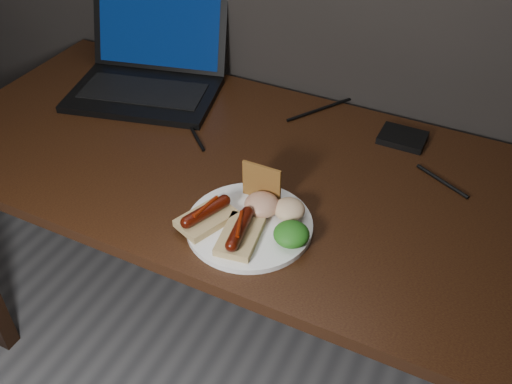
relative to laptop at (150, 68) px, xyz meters
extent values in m
cube|color=#361F0D|center=(0.34, -0.20, -0.07)|extent=(1.40, 0.70, 0.03)
cube|color=#361F0D|center=(-0.31, 0.10, -0.44)|extent=(0.05, 0.05, 0.72)
cube|color=#361F0D|center=(0.99, 0.10, -0.44)|extent=(0.05, 0.05, 0.72)
cube|color=black|center=(0.01, -0.06, -0.05)|extent=(0.43, 0.33, 0.02)
cube|color=black|center=(0.01, -0.06, -0.03)|extent=(0.35, 0.21, 0.00)
cube|color=black|center=(-0.03, 0.10, 0.08)|extent=(0.39, 0.18, 0.23)
cube|color=navy|center=(-0.03, 0.10, 0.08)|extent=(0.35, 0.16, 0.20)
cube|color=black|center=(0.69, 0.05, -0.05)|extent=(0.11, 0.08, 0.02)
cylinder|color=black|center=(0.22, -0.14, -0.05)|extent=(0.14, 0.13, 0.01)
cylinder|color=black|center=(0.47, 0.09, -0.05)|extent=(0.12, 0.19, 0.01)
cylinder|color=black|center=(0.81, -0.07, -0.05)|extent=(0.13, 0.07, 0.01)
cylinder|color=black|center=(-0.17, -0.08, -0.05)|extent=(0.02, 0.20, 0.01)
cylinder|color=white|center=(0.50, -0.39, -0.05)|extent=(0.33, 0.33, 0.01)
cube|color=#D2B77B|center=(0.42, -0.42, -0.03)|extent=(0.11, 0.13, 0.02)
cylinder|color=#4F1305|center=(0.42, -0.42, -0.01)|extent=(0.06, 0.10, 0.02)
sphere|color=#4F1305|center=(0.40, -0.46, -0.01)|extent=(0.02, 0.02, 0.02)
sphere|color=#4F1305|center=(0.44, -0.38, -0.01)|extent=(0.02, 0.02, 0.02)
cylinder|color=#5C1304|center=(0.42, -0.42, 0.00)|extent=(0.02, 0.07, 0.01)
cube|color=#D2B77B|center=(0.50, -0.43, -0.03)|extent=(0.09, 0.12, 0.02)
cylinder|color=#4F1305|center=(0.50, -0.43, -0.01)|extent=(0.04, 0.10, 0.02)
sphere|color=#4F1305|center=(0.51, -0.48, -0.01)|extent=(0.03, 0.02, 0.02)
sphere|color=#4F1305|center=(0.50, -0.39, -0.01)|extent=(0.03, 0.02, 0.02)
cylinder|color=#5C1304|center=(0.50, -0.43, 0.00)|extent=(0.03, 0.07, 0.01)
cube|color=#A36C2C|center=(0.49, -0.31, 0.00)|extent=(0.09, 0.01, 0.08)
ellipsoid|color=#175210|center=(0.59, -0.40, -0.02)|extent=(0.07, 0.07, 0.04)
ellipsoid|color=maroon|center=(0.51, -0.34, -0.02)|extent=(0.07, 0.07, 0.04)
ellipsoid|color=beige|center=(0.56, -0.33, -0.02)|extent=(0.06, 0.06, 0.04)
camera|label=1|loc=(0.88, -1.12, 0.74)|focal=40.00mm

